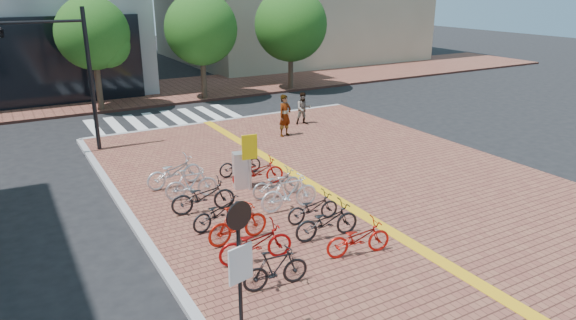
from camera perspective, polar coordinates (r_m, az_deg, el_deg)
ground at (r=14.85m, az=0.85°, el=-7.51°), size 120.00×120.00×0.00m
sidewalk at (r=13.42m, az=23.85°, el=-12.00°), size 14.00×34.00×0.15m
tactile_strip at (r=12.67m, az=21.10°, el=-13.11°), size 0.40×34.00×0.01m
kerb_north at (r=26.22m, az=-6.93°, el=4.34°), size 14.00×0.25×0.15m
far_sidewalk at (r=33.77m, az=-17.78°, el=6.85°), size 70.00×8.00×0.15m
crosswalk at (r=27.27m, az=-13.44°, el=4.37°), size 7.50×4.00×0.01m
street_trees at (r=31.32m, az=-7.76°, el=14.15°), size 16.20×4.60×6.35m
bike_0 at (r=11.66m, az=-1.38°, el=-11.97°), size 1.60×0.59×0.94m
bike_1 at (r=12.67m, az=-3.62°, el=-9.22°), size 1.94×0.89×0.98m
bike_2 at (r=13.61m, az=-5.58°, el=-7.02°), size 1.78×0.64×1.05m
bike_3 at (r=14.49m, az=-7.65°, el=-5.75°), size 1.80×0.91×0.90m
bike_4 at (r=15.47m, az=-9.41°, el=-3.99°), size 1.99×0.94×1.01m
bike_5 at (r=16.48m, az=-10.69°, el=-2.61°), size 1.72×0.68×1.01m
bike_6 at (r=17.62m, az=-12.56°, el=-1.29°), size 2.02×0.93×1.02m
bike_7 at (r=13.09m, az=7.82°, el=-8.59°), size 1.81×0.91×0.91m
bike_8 at (r=13.80m, az=4.33°, el=-6.78°), size 1.91×0.82×0.98m
bike_9 at (r=14.72m, az=2.79°, el=-5.31°), size 1.65×0.65×0.85m
bike_10 at (r=15.36m, az=0.15°, el=-3.67°), size 1.89×0.64×1.12m
bike_11 at (r=16.39m, az=-1.30°, el=-2.60°), size 1.71×0.59×0.90m
bike_12 at (r=17.36m, az=-3.37°, el=-1.30°), size 1.87×0.92×0.94m
bike_13 at (r=18.32m, az=-5.35°, el=-0.39°), size 1.65×0.63×0.86m
pedestrian_a at (r=22.92m, az=-0.35°, el=4.97°), size 0.78×0.62×1.87m
pedestrian_b at (r=24.96m, az=1.73°, el=5.75°), size 0.90×0.79×1.56m
utility_box at (r=17.13m, az=-5.16°, el=-1.12°), size 0.64×0.52×1.22m
yellow_sign at (r=16.64m, az=-4.33°, el=0.88°), size 0.52×0.15×1.91m
notice_sign at (r=9.42m, az=-5.38°, el=-10.57°), size 0.53×0.19×2.91m
traffic_light_pole at (r=21.74m, az=-24.81°, el=10.50°), size 3.05×1.18×5.68m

